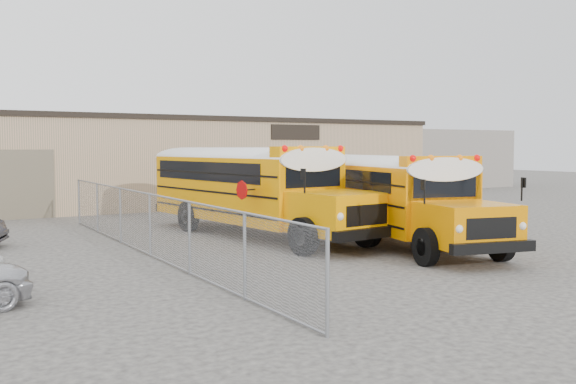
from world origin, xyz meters
TOP-DOWN VIEW (x-y plane):
  - ground at (0.00, 0.00)m, footprint 120.00×120.00m
  - warehouse at (-0.00, 19.99)m, footprint 30.20×10.20m
  - chainlink_fence at (-6.00, 3.00)m, footprint 0.07×18.07m
  - distant_building_right at (24.00, 24.00)m, footprint 10.00×8.00m
  - school_bus_left at (-2.33, 12.05)m, footprint 3.99×11.06m
  - school_bus_right at (2.95, 7.57)m, footprint 4.39×10.17m
  - tarp_bundle at (1.67, -0.20)m, footprint 1.11×1.07m

SIDE VIEW (x-z plane):
  - ground at x=0.00m, z-range 0.00..0.00m
  - tarp_bundle at x=1.67m, z-range 0.02..1.48m
  - chainlink_fence at x=-6.00m, z-range 0.00..1.80m
  - school_bus_right at x=2.95m, z-range 0.23..3.12m
  - school_bus_left at x=-2.33m, z-range 0.25..3.41m
  - distant_building_right at x=24.00m, z-range 0.00..4.40m
  - warehouse at x=0.00m, z-range 0.04..4.71m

